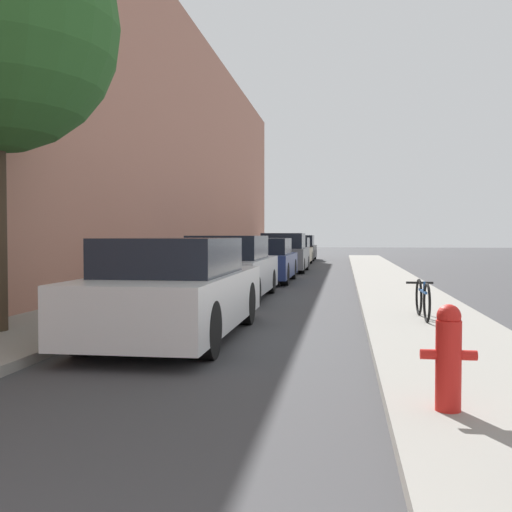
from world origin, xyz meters
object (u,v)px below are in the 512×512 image
Objects in this scene: parked_car_white at (176,290)px; parked_car_black at (301,249)px; fire_hydrant at (448,356)px; parked_car_silver at (230,269)px; parked_car_grey at (284,254)px; bicycle at (423,299)px; parked_car_navy at (264,261)px; parked_car_champagne at (293,252)px.

parked_car_black reaches higher than parked_car_white.
parked_car_black is 5.17× the size of fire_hydrant.
parked_car_white is at bearing -87.64° from parked_car_silver.
fire_hydrant is at bearing -83.95° from parked_car_black.
parked_car_grey is 14.90m from bicycle.
parked_car_white is 4.00m from bicycle.
parked_car_silver is 5.35m from bicycle.
parked_car_navy is 0.96× the size of parked_car_champagne.
parked_car_white is 10.58m from parked_car_navy.
bicycle is at bearing -81.71° from parked_car_black.
parked_car_grey is at bearing -89.34° from parked_car_black.
parked_car_black is at bearing 96.05° from fire_hydrant.
fire_hydrant is at bearing -48.91° from parked_car_white.
parked_car_black is 26.13m from bicycle.
parked_car_grey is 0.99× the size of parked_car_black.
parked_car_navy is at bearing 111.78° from bicycle.
parked_car_white is 5.42m from parked_car_silver.
parked_car_champagne is (-0.14, 5.86, -0.07)m from parked_car_grey.
parked_car_champagne is (0.05, 16.60, -0.04)m from parked_car_silver.
parked_car_black is at bearing 90.66° from parked_car_grey.
parked_car_silver reaches higher than fire_hydrant.
parked_car_navy is at bearing 102.92° from fire_hydrant.
fire_hydrant is (3.25, -14.19, -0.12)m from parked_car_navy.
parked_car_champagne is (-0.17, 22.01, -0.04)m from parked_car_white.
bicycle is (3.77, -25.86, -0.25)m from parked_car_black.
fire_hydrant is (3.31, -25.61, -0.11)m from parked_car_champagne.
parked_car_white is 1.07× the size of parked_car_navy.
parked_car_grey is 11.41m from parked_car_black.
parked_car_silver is 5.17m from parked_car_navy.
bicycle is (3.64, -14.45, -0.28)m from parked_car_grey.
parked_car_navy is at bearing -90.85° from parked_car_grey.
parked_car_black is at bearing 90.16° from parked_car_navy.
parked_car_black is 2.81× the size of bicycle.
parked_car_silver is at bearing 134.93° from bicycle.
parked_car_silver is at bearing 110.48° from fire_hydrant.
parked_car_grey is at bearing 99.12° from fire_hydrant.
parked_car_navy reaches higher than fire_hydrant.
parked_car_grey is 2.79× the size of bicycle.
parked_car_silver is 22.14m from parked_car_black.
parked_car_navy is 9.64m from bicycle.
bicycle is at bearing -67.28° from parked_car_navy.
parked_car_black reaches higher than bicycle.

